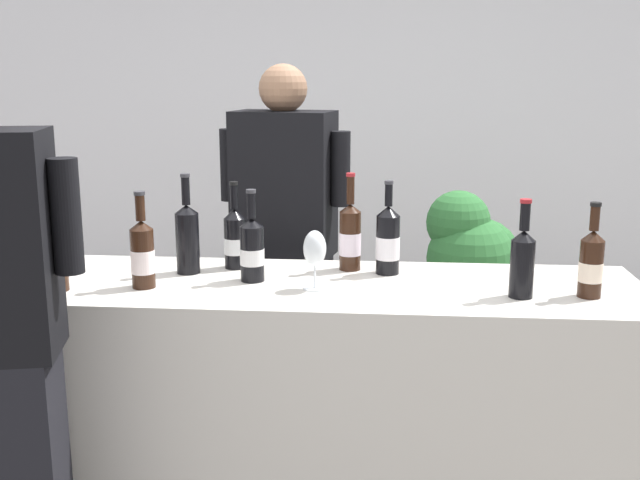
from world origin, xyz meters
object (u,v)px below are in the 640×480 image
Objects in this scene: person_server at (285,274)px; potted_shrub at (468,277)px; wine_bottle_0 at (187,236)px; wine_bottle_7 at (388,241)px; wine_bottle_6 at (235,238)px; wine_glass at (315,251)px; wine_bottle_1 at (591,263)px; wine_bottle_8 at (142,254)px; ice_bucket at (4,232)px; wine_bottle_3 at (350,236)px; wine_bottle_9 at (522,260)px; wine_bottle_4 at (55,253)px; wine_bottle_5 at (252,249)px.

person_server is 1.51× the size of potted_shrub.
wine_bottle_0 is 1.07× the size of wine_bottle_7.
wine_bottle_6 reaches higher than wine_glass.
wine_bottle_8 is (-1.45, -0.01, 0.00)m from wine_bottle_1.
ice_bucket is (-2.04, 0.23, 0.01)m from wine_bottle_1.
wine_bottle_7 is 0.19× the size of person_server.
wine_bottle_7 is at bearing -111.17° from potted_shrub.
wine_bottle_7 is at bearing -17.53° from wine_bottle_3.
wine_bottle_8 is at bearing -115.37° from person_server.
wine_bottle_1 is at bearing -79.73° from potted_shrub.
wine_bottle_3 is 0.63m from wine_bottle_9.
wine_bottle_4 is at bearing -145.81° from wine_bottle_0.
wine_bottle_4 is 1.06× the size of wine_bottle_5.
wine_bottle_5 and wine_bottle_9 have the same top height.
wine_bottle_3 is at bearing 1.61° from wine_bottle_6.
wine_bottle_3 is at bearing 68.43° from wine_glass.
wine_bottle_6 is at bearing 167.50° from wine_bottle_1.
wine_bottle_0 reaches higher than ice_bucket.
wine_bottle_0 reaches higher than wine_bottle_4.
wine_bottle_6 is at bearing 32.62° from wine_bottle_4.
wine_bottle_6 is 0.85m from ice_bucket.
wine_bottle_1 is at bearing -12.50° from wine_bottle_6.
wine_bottle_6 is at bearing -102.94° from person_server.
wine_glass is 0.11× the size of person_server.
wine_bottle_4 is 0.64m from wine_bottle_5.
wine_bottle_7 is 0.84m from wine_bottle_8.
person_server is at bearing 29.17° from ice_bucket.
ice_bucket is at bearing 176.30° from wine_bottle_0.
wine_bottle_3 is 1.11× the size of wine_bottle_9.
wine_bottle_3 is 1.11× the size of wine_bottle_5.
wine_bottle_3 is 1.42× the size of ice_bucket.
wine_bottle_9 reaches higher than potted_shrub.
wine_bottle_4 reaches higher than ice_bucket.
wine_bottle_1 is 1.72m from wine_bottle_4.
wine_bottle_3 is 1.27m from ice_bucket.
potted_shrub is (-0.23, 1.29, -0.40)m from wine_bottle_1.
wine_bottle_1 is 0.82m from wine_bottle_3.
wine_bottle_5 is at bearing -18.84° from wine_bottle_0.
wine_bottle_3 is 0.30× the size of potted_shrub.
person_server is at bearing 129.50° from wine_bottle_7.
ice_bucket is (-0.32, 0.30, 0.00)m from wine_bottle_4.
ice_bucket is at bearing 173.69° from wine_bottle_1.
wine_bottle_0 is at bearing 160.37° from wine_glass.
wine_glass is at bearing 5.91° from wine_bottle_4.
wine_bottle_5 is at bearing 159.50° from wine_glass.
wine_bottle_1 is at bearing -7.65° from wine_bottle_0.
wine_bottle_0 is at bearing 34.19° from wine_bottle_4.
wine_bottle_8 is 0.57m from wine_glass.
wine_bottle_0 reaches higher than wine_bottle_8.
person_server is (-0.44, 0.53, -0.27)m from wine_bottle_7.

